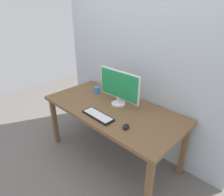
{
  "coord_description": "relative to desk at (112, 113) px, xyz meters",
  "views": [
    {
      "loc": [
        1.36,
        -1.4,
        1.78
      ],
      "look_at": [
        0.0,
        0.0,
        0.83
      ],
      "focal_mm": 30.99,
      "sensor_mm": 36.0,
      "label": 1
    }
  ],
  "objects": [
    {
      "name": "keyboard_primary",
      "position": [
        0.04,
        -0.25,
        0.08
      ],
      "size": [
        0.38,
        0.14,
        0.02
      ],
      "color": "black",
      "rests_on": "desk"
    },
    {
      "name": "mouse",
      "position": [
        0.39,
        -0.21,
        0.09
      ],
      "size": [
        0.08,
        0.1,
        0.04
      ],
      "primitive_type": "ellipsoid",
      "rotation": [
        0.0,
        0.0,
        0.27
      ],
      "color": "black",
      "rests_on": "desk"
    },
    {
      "name": "desk",
      "position": [
        0.0,
        0.0,
        0.0
      ],
      "size": [
        1.66,
        0.79,
        0.71
      ],
      "color": "brown",
      "rests_on": "ground_plane"
    },
    {
      "name": "coffee_mug",
      "position": [
        -0.42,
        0.14,
        0.11
      ],
      "size": [
        0.07,
        0.07,
        0.09
      ],
      "primitive_type": "cylinder",
      "color": "#337FD8",
      "rests_on": "desk"
    },
    {
      "name": "wall_back",
      "position": [
        0.0,
        0.44,
        0.86
      ],
      "size": [
        2.44,
        0.04,
        3.0
      ],
      "primitive_type": "cube",
      "color": "#B2BCC6",
      "rests_on": "ground_plane"
    },
    {
      "name": "monitor",
      "position": [
        0.0,
        0.12,
        0.29
      ],
      "size": [
        0.57,
        0.17,
        0.41
      ],
      "color": "silver",
      "rests_on": "desk"
    },
    {
      "name": "ground_plane",
      "position": [
        0.0,
        0.0,
        -0.64
      ],
      "size": [
        6.0,
        6.0,
        0.0
      ],
      "primitive_type": "plane",
      "color": "slate"
    }
  ]
}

